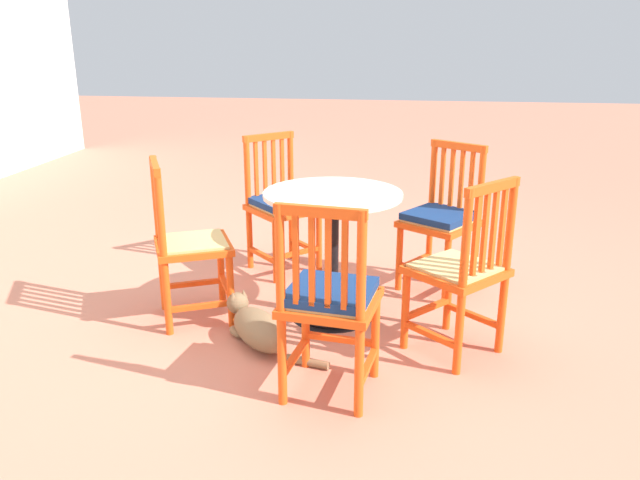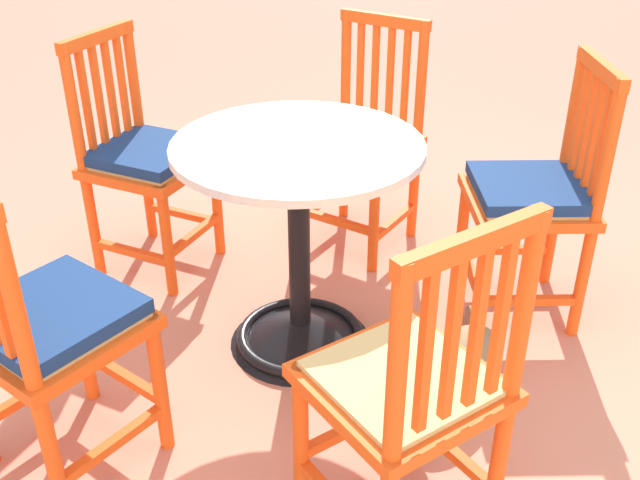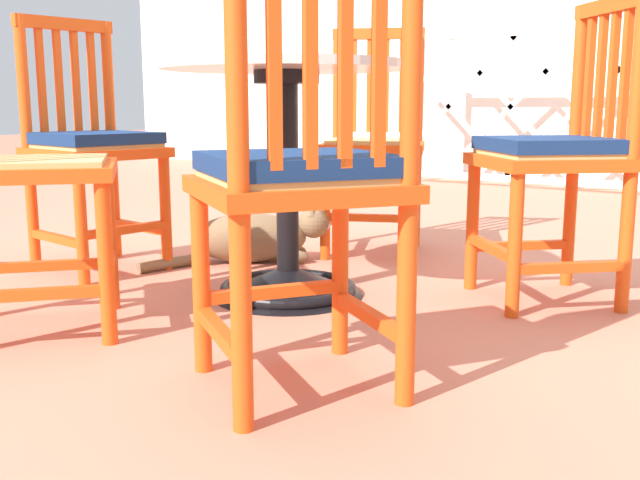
% 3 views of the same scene
% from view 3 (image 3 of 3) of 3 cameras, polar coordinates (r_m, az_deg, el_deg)
% --- Properties ---
extents(ground_plane, '(24.00, 24.00, 0.00)m').
position_cam_3_polar(ground_plane, '(2.49, -3.04, -3.65)').
color(ground_plane, '#C6755B').
extents(lattice_fence_panel, '(3.50, 0.06, 1.17)m').
position_cam_3_polar(lattice_fence_panel, '(5.44, 21.84, 9.48)').
color(lattice_fence_panel, silver).
rests_on(lattice_fence_panel, ground_plane).
extents(cafe_table, '(0.76, 0.76, 0.73)m').
position_cam_3_polar(cafe_table, '(2.32, -2.52, 2.51)').
color(cafe_table, black).
rests_on(cafe_table, ground_plane).
extents(orange_chair_by_planter, '(0.56, 0.56, 0.91)m').
position_cam_3_polar(orange_chair_by_planter, '(2.09, -21.78, 5.02)').
color(orange_chair_by_planter, '#E04C14').
rests_on(orange_chair_by_planter, ground_plane).
extents(orange_chair_near_fence, '(0.56, 0.56, 0.91)m').
position_cam_3_polar(orange_chair_near_fence, '(1.52, -1.51, 4.47)').
color(orange_chair_near_fence, '#E04C14').
rests_on(orange_chair_near_fence, ground_plane).
extents(orange_chair_tucked_in, '(0.57, 0.57, 0.91)m').
position_cam_3_polar(orange_chair_tucked_in, '(2.37, 17.65, 6.14)').
color(orange_chair_tucked_in, '#E04C14').
rests_on(orange_chair_tucked_in, ground_plane).
extents(orange_chair_at_corner, '(0.53, 0.53, 0.91)m').
position_cam_3_polar(orange_chair_at_corner, '(3.04, 4.18, 7.19)').
color(orange_chair_at_corner, '#E04C14').
rests_on(orange_chair_at_corner, ground_plane).
extents(orange_chair_facing_out, '(0.45, 0.45, 0.91)m').
position_cam_3_polar(orange_chair_facing_out, '(2.82, -17.09, 6.77)').
color(orange_chair_facing_out, '#E04C14').
rests_on(orange_chair_facing_out, ground_plane).
extents(tabby_cat, '(0.49, 0.62, 0.23)m').
position_cam_3_polar(tabby_cat, '(2.87, -4.70, 0.18)').
color(tabby_cat, brown).
rests_on(tabby_cat, ground_plane).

